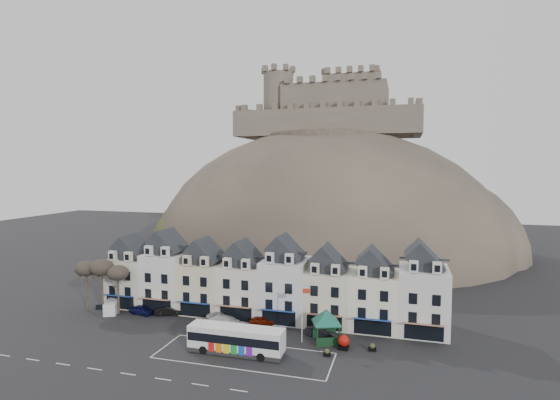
# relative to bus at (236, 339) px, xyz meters

# --- Properties ---
(ground) EXTENTS (300.00, 300.00, 0.00)m
(ground) POSITION_rel_bus_xyz_m (-0.82, -1.56, -1.92)
(ground) COLOR black
(ground) RESTS_ON ground
(coach_bay_markings) EXTENTS (22.00, 7.50, 0.01)m
(coach_bay_markings) POSITION_rel_bus_xyz_m (1.18, -0.31, -1.92)
(coach_bay_markings) COLOR silver
(coach_bay_markings) RESTS_ON ground
(townhouse_terrace) EXTENTS (54.40, 9.35, 11.80)m
(townhouse_terrace) POSITION_rel_bus_xyz_m (-0.67, 14.41, 3.38)
(townhouse_terrace) COLOR beige
(townhouse_terrace) RESTS_ON ground
(castle_hill) EXTENTS (100.00, 76.00, 68.00)m
(castle_hill) POSITION_rel_bus_xyz_m (0.43, 67.40, -1.81)
(castle_hill) COLOR #39322C
(castle_hill) RESTS_ON ground
(castle) EXTENTS (50.20, 22.20, 22.00)m
(castle) POSITION_rel_bus_xyz_m (-0.31, 74.38, 38.27)
(castle) COLOR brown
(castle) RESTS_ON ground
(tree_left_far) EXTENTS (3.61, 3.61, 8.24)m
(tree_left_far) POSITION_rel_bus_xyz_m (-29.82, 8.94, 4.98)
(tree_left_far) COLOR #3A2F25
(tree_left_far) RESTS_ON ground
(tree_left_mid) EXTENTS (3.78, 3.78, 8.64)m
(tree_left_mid) POSITION_rel_bus_xyz_m (-26.82, 8.94, 5.32)
(tree_left_mid) COLOR #3A2F25
(tree_left_mid) RESTS_ON ground
(tree_left_near) EXTENTS (3.43, 3.43, 7.84)m
(tree_left_near) POSITION_rel_bus_xyz_m (-23.82, 8.94, 4.63)
(tree_left_near) COLOR #3A2F25
(tree_left_near) RESTS_ON ground
(bus) EXTENTS (12.32, 2.90, 3.48)m
(bus) POSITION_rel_bus_xyz_m (0.00, 0.00, 0.00)
(bus) COLOR #262628
(bus) RESTS_ON ground
(bus_shelter) EXTENTS (6.71, 6.71, 4.55)m
(bus_shelter) POSITION_rel_bus_xyz_m (10.35, 6.67, 1.61)
(bus_shelter) COLOR black
(bus_shelter) RESTS_ON ground
(red_buoy) EXTENTS (1.50, 1.50, 1.86)m
(red_buoy) POSITION_rel_bus_xyz_m (12.89, 5.04, -0.97)
(red_buoy) COLOR black
(red_buoy) RESTS_ON ground
(flagpole) EXTENTS (1.08, 0.32, 7.60)m
(flagpole) POSITION_rel_bus_xyz_m (7.27, 5.79, 2.42)
(flagpole) COLOR silver
(flagpole) RESTS_ON ground
(white_van) EXTENTS (3.40, 4.65, 1.95)m
(white_van) POSITION_rel_bus_xyz_m (-25.13, 9.08, -0.95)
(white_van) COLOR silver
(white_van) RESTS_ON ground
(planter_west) EXTENTS (1.00, 0.65, 0.93)m
(planter_west) POSITION_rel_bus_xyz_m (11.18, 2.34, -1.47)
(planter_west) COLOR black
(planter_west) RESTS_ON ground
(planter_east) EXTENTS (1.06, 0.70, 1.00)m
(planter_east) POSITION_rel_bus_xyz_m (16.51, 5.44, -1.44)
(planter_east) COLOR black
(planter_east) RESTS_ON ground
(car_navy) EXTENTS (4.44, 2.37, 1.44)m
(car_navy) POSITION_rel_bus_xyz_m (-19.95, 9.55, -1.20)
(car_navy) COLOR #0C0E3E
(car_navy) RESTS_ON ground
(car_black) EXTENTS (4.68, 2.97, 1.46)m
(car_black) POSITION_rel_bus_xyz_m (-15.62, 10.44, -1.19)
(car_black) COLOR black
(car_black) RESTS_ON ground
(car_silver) EXTENTS (5.22, 3.79, 1.34)m
(car_silver) POSITION_rel_bus_xyz_m (-6.50, 10.44, -1.25)
(car_silver) COLOR #A4A8AC
(car_silver) RESTS_ON ground
(car_white) EXTENTS (5.41, 2.61, 1.52)m
(car_white) POSITION_rel_bus_xyz_m (-5.22, 8.50, -1.16)
(car_white) COLOR silver
(car_white) RESTS_ON ground
(car_maroon) EXTENTS (4.23, 2.72, 1.34)m
(car_maroon) POSITION_rel_bus_xyz_m (-0.02, 10.44, -1.25)
(car_maroon) COLOR #5F1305
(car_maroon) RESTS_ON ground
(car_charcoal) EXTENTS (4.39, 2.08, 1.39)m
(car_charcoal) POSITION_rel_bus_xyz_m (9.18, 8.28, -1.23)
(car_charcoal) COLOR black
(car_charcoal) RESTS_ON ground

